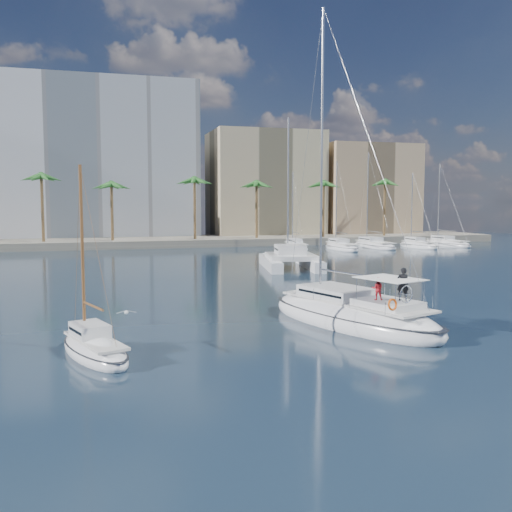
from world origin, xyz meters
name	(u,v)px	position (x,y,z in m)	size (l,w,h in m)	color
ground	(250,318)	(0.00, 0.00, 0.00)	(160.00, 160.00, 0.00)	black
quay	(152,242)	(0.00, 61.00, 0.60)	(120.00, 14.00, 1.20)	gray
building_modern	(75,163)	(-12.00, 73.00, 14.00)	(42.00, 16.00, 28.00)	white
building_beige	(264,186)	(22.00, 70.00, 10.00)	(20.00, 14.00, 20.00)	tan
building_tan_right	(366,192)	(42.00, 68.00, 9.00)	(18.00, 12.00, 18.00)	tan
palm_centre	(153,181)	(0.00, 57.00, 10.28)	(3.60, 3.60, 12.30)	brown
palm_right	(353,183)	(34.00, 57.00, 10.28)	(3.60, 3.60, 12.30)	brown
main_sloop	(351,315)	(5.19, -3.40, 0.57)	(8.17, 13.76, 19.47)	white
small_sloop	(94,349)	(-9.15, -6.38, 0.38)	(4.05, 6.83, 9.37)	white
catamaran	(290,258)	(11.24, 24.51, 1.12)	(7.31, 11.80, 16.20)	white
seagull	(126,312)	(-7.33, 0.41, 0.70)	(1.15, 0.49, 0.21)	silver
moored_yacht_a	(296,250)	(20.00, 47.00, 0.00)	(2.72, 9.35, 11.90)	white
moored_yacht_b	(341,250)	(26.50, 45.00, 0.00)	(3.14, 10.78, 13.72)	white
moored_yacht_c	(374,248)	(33.00, 47.00, 0.00)	(3.55, 12.21, 15.54)	white
moored_yacht_d	(418,248)	(39.50, 45.00, 0.00)	(2.72, 9.35, 11.90)	white
moored_yacht_e	(447,246)	(46.00, 47.00, 0.00)	(3.14, 10.78, 13.72)	white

